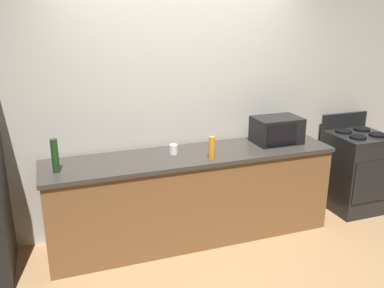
{
  "coord_description": "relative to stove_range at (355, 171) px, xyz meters",
  "views": [
    {
      "loc": [
        -1.28,
        -3.19,
        2.23
      ],
      "look_at": [
        0.0,
        0.4,
        1.0
      ],
      "focal_mm": 39.12,
      "sensor_mm": 36.0,
      "label": 1
    }
  ],
  "objects": [
    {
      "name": "counter_run",
      "position": [
        -2.0,
        0.0,
        -0.01
      ],
      "size": [
        2.84,
        0.64,
        0.9
      ],
      "color": "brown",
      "rests_on": "ground_plane"
    },
    {
      "name": "back_wall",
      "position": [
        -2.0,
        0.41,
        0.89
      ],
      "size": [
        6.4,
        0.1,
        2.7
      ],
      "primitive_type": "cube",
      "color": "beige",
      "rests_on": "ground_plane"
    },
    {
      "name": "stove_range",
      "position": [
        0.0,
        0.0,
        0.0
      ],
      "size": [
        0.6,
        0.61,
        1.08
      ],
      "color": "black",
      "rests_on": "ground_plane"
    },
    {
      "name": "mug_white",
      "position": [
        -2.17,
        0.06,
        0.49
      ],
      "size": [
        0.08,
        0.08,
        0.09
      ],
      "primitive_type": "cylinder",
      "color": "white",
      "rests_on": "counter_run"
    },
    {
      "name": "microwave",
      "position": [
        -1.05,
        0.05,
        0.57
      ],
      "size": [
        0.48,
        0.35,
        0.27
      ],
      "color": "black",
      "rests_on": "counter_run"
    },
    {
      "name": "bottle_dish_soap",
      "position": [
        -1.87,
        -0.19,
        0.54
      ],
      "size": [
        0.06,
        0.06,
        0.21
      ],
      "primitive_type": "cylinder",
      "color": "orange",
      "rests_on": "counter_run"
    },
    {
      "name": "ground_plane",
      "position": [
        -2.0,
        -0.4,
        -0.46
      ],
      "size": [
        8.0,
        8.0,
        0.0
      ],
      "primitive_type": "plane",
      "color": "#A87F51"
    },
    {
      "name": "bottle_wine",
      "position": [
        -3.25,
        -0.06,
        0.59
      ],
      "size": [
        0.06,
        0.06,
        0.3
      ],
      "primitive_type": "cylinder",
      "color": "#1E3F19",
      "rests_on": "counter_run"
    }
  ]
}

